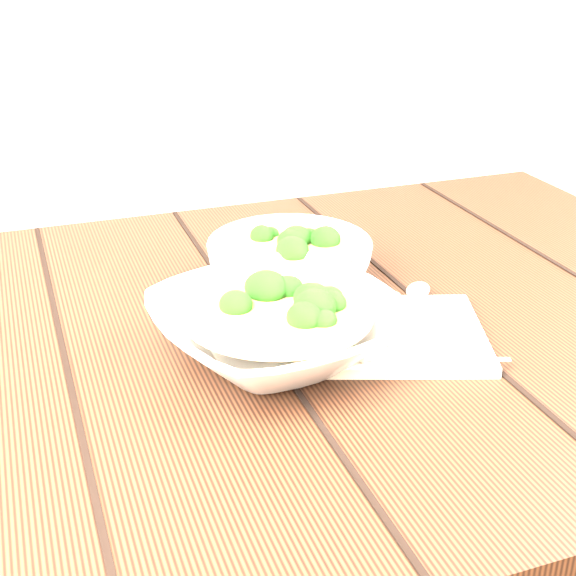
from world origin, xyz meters
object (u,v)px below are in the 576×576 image
at_px(trivet, 254,306).
at_px(napkin, 387,334).
at_px(table, 273,417).
at_px(soup_bowl_front, 277,326).
at_px(soup_bowl_back, 290,264).

bearing_deg(trivet, napkin, -38.79).
bearing_deg(table, trivet, 115.00).
bearing_deg(table, soup_bowl_front, -103.34).
height_order(soup_bowl_front, napkin, soup_bowl_front).
xyz_separation_m(table, trivet, (-0.01, 0.03, 0.13)).
height_order(table, napkin, napkin).
relative_size(soup_bowl_front, trivet, 2.42).
relative_size(trivet, napkin, 0.59).
xyz_separation_m(soup_bowl_back, trivet, (-0.06, -0.06, -0.02)).
distance_m(soup_bowl_back, trivet, 0.09).
bearing_deg(soup_bowl_back, trivet, -137.61).
bearing_deg(soup_bowl_front, trivet, 88.61).
distance_m(soup_bowl_front, napkin, 0.12).
height_order(soup_bowl_back, napkin, soup_bowl_back).
height_order(soup_bowl_front, trivet, soup_bowl_front).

